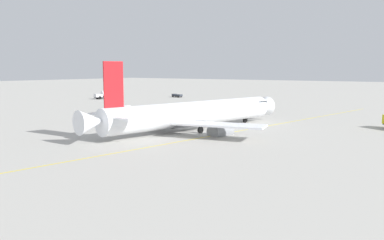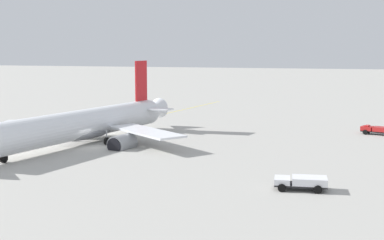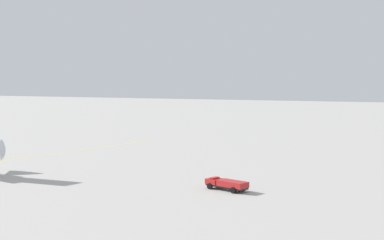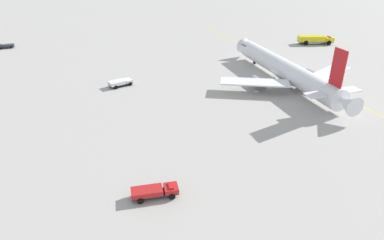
% 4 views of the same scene
% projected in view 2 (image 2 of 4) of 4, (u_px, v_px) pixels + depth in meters
% --- Properties ---
extents(ground_plane, '(600.00, 600.00, 0.00)m').
position_uv_depth(ground_plane, '(90.00, 147.00, 74.46)').
color(ground_plane, '#ADAAA3').
extents(airliner_main, '(42.26, 31.95, 12.25)m').
position_uv_depth(airliner_main, '(81.00, 126.00, 76.55)').
color(airliner_main, white).
rests_on(airliner_main, ground_plane).
extents(pushback_tug_truck, '(2.96, 5.23, 1.30)m').
position_uv_depth(pushback_tug_truck, '(302.00, 182.00, 52.10)').
color(pushback_tug_truck, '#232326').
rests_on(pushback_tug_truck, ground_plane).
extents(ops_pickup_truck, '(3.49, 5.96, 1.41)m').
position_uv_depth(ops_pickup_truck, '(380.00, 130.00, 85.04)').
color(ops_pickup_truck, '#232326').
rests_on(ops_pickup_truck, ground_plane).
extents(taxiway_centreline, '(122.96, 20.86, 0.01)m').
position_uv_depth(taxiway_centreline, '(63.00, 137.00, 83.06)').
color(taxiway_centreline, yellow).
rests_on(taxiway_centreline, ground_plane).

